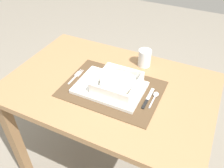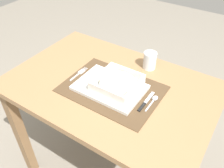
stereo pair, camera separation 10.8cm
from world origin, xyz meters
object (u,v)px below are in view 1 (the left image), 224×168
at_px(fork, 77,76).
at_px(porridge_bowl, 118,84).
at_px(spoon, 155,96).
at_px(butter_knife, 147,99).
at_px(dining_table, 109,102).
at_px(drinking_glass, 145,59).

bearing_deg(fork, porridge_bowl, -2.92).
bearing_deg(porridge_bowl, fork, 178.34).
bearing_deg(spoon, porridge_bowl, -171.24).
bearing_deg(spoon, butter_knife, -125.17).
relative_size(dining_table, porridge_bowl, 5.25).
xyz_separation_m(porridge_bowl, butter_knife, (0.15, -0.01, -0.03)).
bearing_deg(dining_table, drinking_glass, 67.27).
xyz_separation_m(dining_table, porridge_bowl, (0.05, -0.02, 0.15)).
relative_size(spoon, drinking_glass, 1.22).
bearing_deg(fork, dining_table, 3.43).
relative_size(porridge_bowl, fork, 1.48).
height_order(dining_table, fork, fork).
bearing_deg(drinking_glass, fork, -138.21).
xyz_separation_m(dining_table, spoon, (0.22, 0.01, 0.12)).
relative_size(porridge_bowl, spoon, 1.71).
height_order(spoon, drinking_glass, drinking_glass).
bearing_deg(drinking_glass, spoon, -58.81).
bearing_deg(porridge_bowl, dining_table, 158.62).
height_order(fork, butter_knife, butter_knife).
height_order(spoon, butter_knife, spoon).
relative_size(porridge_bowl, butter_knife, 1.32).
height_order(dining_table, drinking_glass, drinking_glass).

